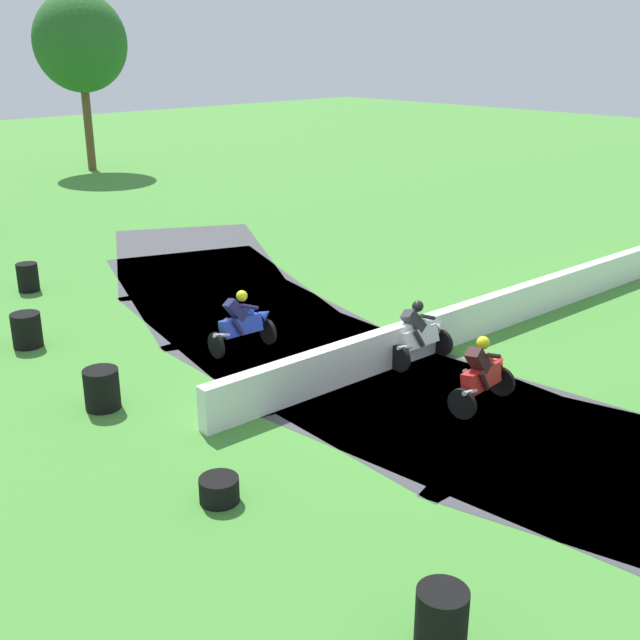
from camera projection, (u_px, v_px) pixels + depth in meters
ground_plane at (359, 377)px, 16.55m from camera, size 120.00×120.00×0.00m
track_asphalt at (397, 363)px, 17.24m from camera, size 10.00×31.21×0.01m
safety_barrier at (519, 303)px, 19.76m from camera, size 18.77×1.26×0.90m
motorcycle_lead_blue at (243, 322)px, 17.86m from camera, size 1.70×0.84×1.43m
motorcycle_chase_white at (420, 333)px, 17.21m from camera, size 1.69×0.84×1.43m
motorcycle_trailing_red at (483, 373)px, 15.11m from camera, size 1.68×0.78×1.42m
tire_stack_near at (28, 277)px, 22.09m from camera, size 0.59×0.59×0.80m
tire_stack_mid_a at (27, 330)px, 18.09m from camera, size 0.68×0.68×0.80m
tire_stack_mid_b at (102, 389)px, 15.05m from camera, size 0.68×0.68×0.80m
tire_stack_far at (219, 490)px, 12.06m from camera, size 0.62×0.62×0.40m
tire_stack_extra_a at (441, 620)px, 9.08m from camera, size 0.62×0.62×0.80m
tree_mid_rise at (80, 43)px, 40.43m from camera, size 4.78×4.78×9.08m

